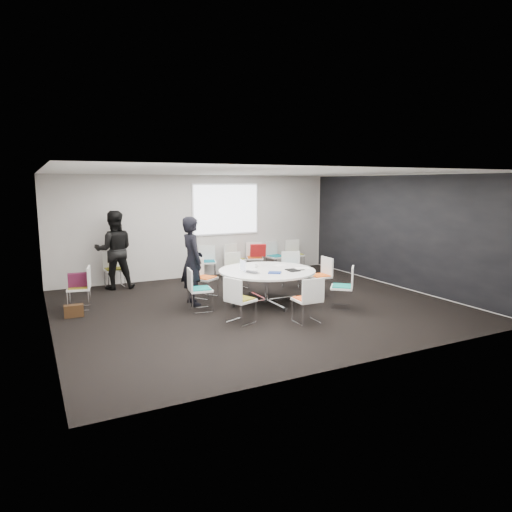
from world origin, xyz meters
name	(u,v)px	position (x,y,z in m)	size (l,w,h in m)	color
room_shell	(260,240)	(0.09, 0.00, 1.40)	(8.08, 7.08, 2.88)	black
conference_table	(267,279)	(0.32, 0.12, 0.52)	(2.08, 2.08, 0.73)	silver
projection_screen	(226,209)	(0.80, 3.46, 1.85)	(1.90, 0.03, 1.35)	white
chair_ring_a	(320,283)	(1.74, 0.17, 0.28)	(0.46, 0.47, 0.88)	silver
chair_ring_b	(291,277)	(1.55, 1.14, 0.28)	(0.62, 0.61, 0.88)	silver
chair_ring_c	(237,277)	(0.30, 1.65, 0.28)	(0.52, 0.51, 0.88)	silver
chair_ring_d	(205,286)	(-0.72, 1.16, 0.28)	(0.63, 0.63, 0.88)	silver
chair_ring_e	(200,298)	(-1.20, 0.16, 0.28)	(0.51, 0.52, 0.88)	silver
chair_ring_f	(240,309)	(-0.82, -0.97, 0.28)	(0.58, 0.59, 0.88)	silver
chair_ring_g	(307,309)	(0.30, -1.51, 0.28)	(0.47, 0.46, 0.88)	silver
chair_ring_h	(342,295)	(1.53, -0.97, 0.28)	(0.64, 0.64, 0.88)	silver
chair_back_a	(207,268)	(0.10, 3.16, 0.28)	(0.57, 0.57, 0.88)	silver
chair_back_b	(235,266)	(0.93, 3.16, 0.28)	(0.57, 0.56, 0.88)	silver
chair_back_c	(255,264)	(1.55, 3.16, 0.28)	(0.59, 0.58, 0.88)	silver
chair_back_d	(276,262)	(2.22, 3.12, 0.28)	(0.55, 0.54, 0.88)	silver
chair_back_e	(295,260)	(2.90, 3.15, 0.28)	(0.50, 0.49, 0.88)	silver
chair_spare_left	(80,296)	(-3.37, 1.40, 0.28)	(0.53, 0.54, 0.88)	silver
chair_person_back	(114,276)	(-2.38, 3.16, 0.28)	(0.49, 0.48, 0.88)	silver
person_main	(192,261)	(-1.16, 0.73, 0.95)	(0.69, 0.45, 1.89)	black
person_back	(114,250)	(-2.38, 2.99, 0.96)	(0.94, 0.73, 1.93)	black
laptop	(253,272)	(-0.07, -0.02, 0.74)	(0.36, 0.23, 0.03)	#333338
laptop_lid	(243,265)	(-0.22, 0.19, 0.86)	(0.30, 0.02, 0.22)	silver
notebook_black	(292,270)	(0.77, -0.21, 0.74)	(0.22, 0.30, 0.02)	black
tablet_folio	(275,273)	(0.29, -0.29, 0.74)	(0.26, 0.20, 0.03)	navy
papers_right	(279,265)	(0.83, 0.48, 0.73)	(0.30, 0.21, 0.00)	silver
papers_front	(302,268)	(1.12, -0.05, 0.73)	(0.30, 0.21, 0.00)	white
cup	(257,266)	(0.23, 0.42, 0.78)	(0.08, 0.08, 0.09)	white
phone	(302,270)	(0.97, -0.25, 0.73)	(0.14, 0.07, 0.01)	black
maroon_bag	(78,280)	(-3.38, 1.40, 0.62)	(0.40, 0.14, 0.28)	#4D142E
brown_bag	(74,311)	(-3.55, 0.87, 0.12)	(0.36, 0.16, 0.24)	#3A2412
red_jacket	(258,250)	(1.55, 2.94, 0.70)	(0.44, 0.10, 0.35)	#A61415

